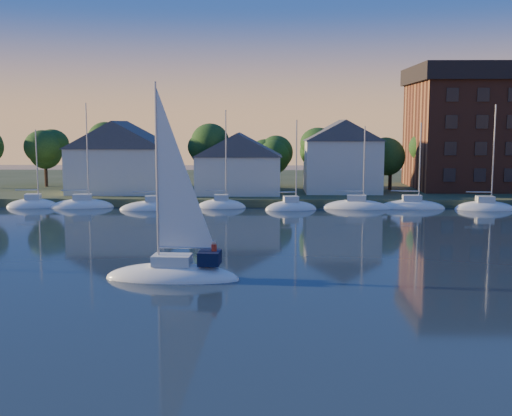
{
  "coord_description": "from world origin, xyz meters",
  "views": [
    {
      "loc": [
        -1.95,
        -28.28,
        10.35
      ],
      "look_at": [
        -2.95,
        22.0,
        3.67
      ],
      "focal_mm": 45.0,
      "sensor_mm": 36.0,
      "label": 1
    }
  ],
  "objects_px": {
    "clubhouse_centre": "(238,162)",
    "clubhouse_east": "(342,155)",
    "clubhouse_west": "(120,156)",
    "hero_sailboat": "(174,270)"
  },
  "relations": [
    {
      "from": "clubhouse_west",
      "to": "clubhouse_centre",
      "type": "relative_size",
      "value": 1.18
    },
    {
      "from": "clubhouse_west",
      "to": "clubhouse_east",
      "type": "relative_size",
      "value": 1.3
    },
    {
      "from": "clubhouse_west",
      "to": "clubhouse_centre",
      "type": "xyz_separation_m",
      "value": [
        16.0,
        -1.0,
        -0.8
      ]
    },
    {
      "from": "clubhouse_west",
      "to": "hero_sailboat",
      "type": "relative_size",
      "value": 0.97
    },
    {
      "from": "clubhouse_east",
      "to": "hero_sailboat",
      "type": "distance_m",
      "value": 48.71
    },
    {
      "from": "clubhouse_centre",
      "to": "clubhouse_east",
      "type": "bearing_deg",
      "value": 8.13
    },
    {
      "from": "clubhouse_centre",
      "to": "clubhouse_east",
      "type": "distance_m",
      "value": 14.17
    },
    {
      "from": "clubhouse_centre",
      "to": "hero_sailboat",
      "type": "relative_size",
      "value": 0.82
    },
    {
      "from": "clubhouse_centre",
      "to": "clubhouse_east",
      "type": "relative_size",
      "value": 1.1
    },
    {
      "from": "clubhouse_west",
      "to": "clubhouse_east",
      "type": "xyz_separation_m",
      "value": [
        30.0,
        1.0,
        0.07
      ]
    }
  ]
}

